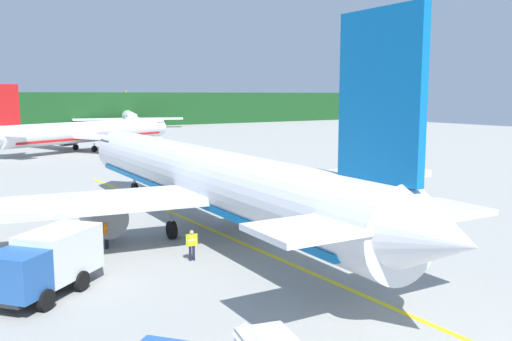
{
  "coord_description": "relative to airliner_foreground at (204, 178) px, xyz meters",
  "views": [
    {
      "loc": [
        -19.44,
        -6.89,
        8.72
      ],
      "look_at": [
        -0.55,
        22.44,
        3.88
      ],
      "focal_mm": 38.79,
      "sensor_mm": 36.0,
      "label": 1
    }
  ],
  "objects": [
    {
      "name": "apron_guide_line",
      "position": [
        0.44,
        -4.43,
        -3.39
      ],
      "size": [
        0.3,
        60.0,
        0.01
      ],
      "primitive_type": "cube",
      "color": "yellow",
      "rests_on": "ground"
    },
    {
      "name": "airliner_mid_apron",
      "position": [
        8.4,
        54.85,
        -0.53
      ],
      "size": [
        33.31,
        28.03,
        10.03
      ],
      "color": "silver",
      "rests_on": "ground"
    },
    {
      "name": "crew_loader_left",
      "position": [
        -3.57,
        -5.45,
        -2.43
      ],
      "size": [
        0.62,
        0.32,
        1.63
      ],
      "color": "#191E33",
      "rests_on": "ground"
    },
    {
      "name": "airliner_foreground",
      "position": [
        0.0,
        0.0,
        0.0
      ],
      "size": [
        34.66,
        41.71,
        11.9
      ],
      "color": "silver",
      "rests_on": "ground"
    },
    {
      "name": "crew_marshaller",
      "position": [
        -6.64,
        -0.78,
        -2.35
      ],
      "size": [
        0.45,
        0.53,
        1.75
      ],
      "color": "#191E33",
      "rests_on": "ground"
    },
    {
      "name": "airliner_far_taxiway",
      "position": [
        33.74,
        106.71,
        -0.62
      ],
      "size": [
        27.84,
        33.3,
        9.72
      ],
      "color": "white",
      "rests_on": "ground"
    },
    {
      "name": "service_truck_fuel",
      "position": [
        -11.08,
        -6.56,
        -1.88
      ],
      "size": [
        5.6,
        5.19,
        2.71
      ],
      "color": "#2659A5",
      "rests_on": "ground"
    },
    {
      "name": "ground",
      "position": [
        3.41,
        23.84,
        -3.49
      ],
      "size": [
        240.0,
        320.0,
        0.2
      ],
      "primitive_type": "cube",
      "color": "#999993"
    }
  ]
}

